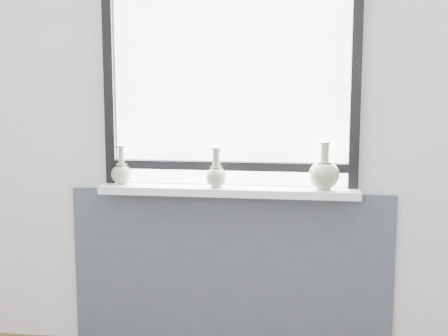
# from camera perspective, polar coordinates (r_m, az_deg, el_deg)

# --- Properties ---
(back_wall) EXTENTS (3.60, 0.02, 2.60)m
(back_wall) POSITION_cam_1_polar(r_m,az_deg,el_deg) (3.22, 0.63, 5.62)
(back_wall) COLOR silver
(back_wall) RESTS_ON ground
(apron_panel) EXTENTS (1.70, 0.03, 0.86)m
(apron_panel) POSITION_cam_1_polar(r_m,az_deg,el_deg) (3.35, 0.54, -9.43)
(apron_panel) COLOR #414A5B
(apron_panel) RESTS_ON ground
(windowsill) EXTENTS (1.32, 0.18, 0.04)m
(windowsill) POSITION_cam_1_polar(r_m,az_deg,el_deg) (3.17, 0.39, -2.07)
(windowsill) COLOR white
(windowsill) RESTS_ON apron_panel
(window) EXTENTS (1.30, 0.06, 1.05)m
(window) POSITION_cam_1_polar(r_m,az_deg,el_deg) (3.18, 0.55, 8.12)
(window) COLOR black
(window) RESTS_ON windowsill
(vase_a) EXTENTS (0.11, 0.11, 0.20)m
(vase_a) POSITION_cam_1_polar(r_m,az_deg,el_deg) (3.28, -9.33, -0.36)
(vase_a) COLOR gray
(vase_a) RESTS_ON windowsill
(vase_b) EXTENTS (0.11, 0.11, 0.20)m
(vase_b) POSITION_cam_1_polar(r_m,az_deg,el_deg) (3.15, -0.71, -0.58)
(vase_b) COLOR gray
(vase_b) RESTS_ON windowsill
(vase_c) EXTENTS (0.16, 0.16, 0.24)m
(vase_c) POSITION_cam_1_polar(r_m,az_deg,el_deg) (3.13, 9.14, -0.48)
(vase_c) COLOR gray
(vase_c) RESTS_ON windowsill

